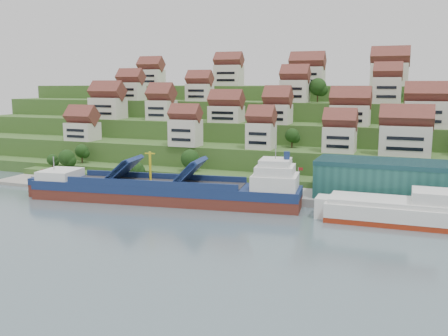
% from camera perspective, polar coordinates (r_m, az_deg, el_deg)
% --- Properties ---
extents(ground, '(300.00, 300.00, 0.00)m').
position_cam_1_polar(ground, '(131.10, -0.31, -4.53)').
color(ground, slate).
rests_on(ground, ground).
extents(quay, '(180.00, 14.00, 2.20)m').
position_cam_1_polar(quay, '(139.40, 9.66, -3.35)').
color(quay, gray).
rests_on(quay, ground).
extents(pebble_beach, '(45.00, 20.00, 1.00)m').
position_cam_1_polar(pebble_beach, '(169.98, -17.28, -1.51)').
color(pebble_beach, gray).
rests_on(pebble_beach, ground).
extents(hillside, '(260.00, 128.00, 31.00)m').
position_cam_1_polar(hillside, '(227.69, 9.28, 4.11)').
color(hillside, '#2D4C1E').
rests_on(hillside, ground).
extents(hillside_village, '(154.96, 63.11, 28.96)m').
position_cam_1_polar(hillside_village, '(184.62, 8.14, 7.24)').
color(hillside_village, silver).
rests_on(hillside_village, ground).
extents(hillside_trees, '(139.17, 61.92, 31.49)m').
position_cam_1_polar(hillside_trees, '(172.84, 2.98, 4.55)').
color(hillside_trees, '#1C3E14').
rests_on(hillside_trees, ground).
extents(warehouse, '(60.00, 15.00, 10.00)m').
position_cam_1_polar(warehouse, '(137.69, 23.07, -1.56)').
color(warehouse, '#1F554E').
rests_on(warehouse, quay).
extents(flagpole, '(1.28, 0.16, 8.00)m').
position_cam_1_polar(flagpole, '(133.80, 8.51, -1.33)').
color(flagpole, gray).
rests_on(flagpole, quay).
extents(beach_huts, '(14.40, 3.70, 2.20)m').
position_cam_1_polar(beach_huts, '(169.98, -18.10, -1.01)').
color(beach_huts, white).
rests_on(beach_huts, pebble_beach).
extents(cargo_ship, '(75.21, 21.09, 16.44)m').
position_cam_1_polar(cargo_ship, '(136.53, -6.07, -2.65)').
color(cargo_ship, '#5D251C').
rests_on(cargo_ship, ground).
extents(second_ship, '(31.25, 12.16, 8.99)m').
position_cam_1_polar(second_ship, '(123.00, 19.18, -4.72)').
color(second_ship, maroon).
rests_on(second_ship, ground).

